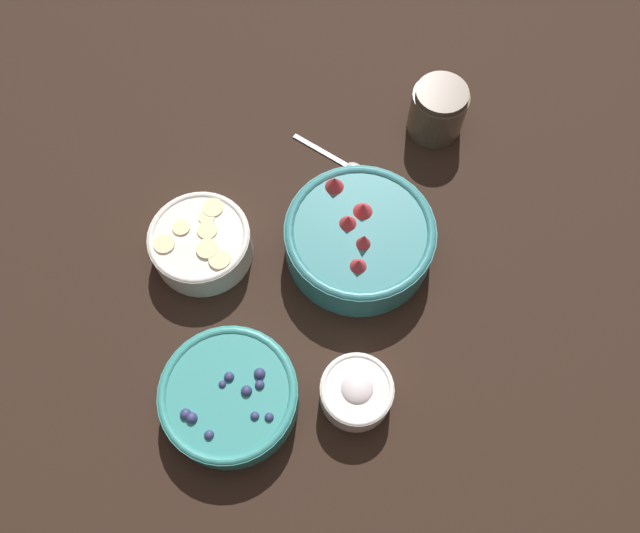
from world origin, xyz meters
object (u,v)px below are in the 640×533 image
Objects in this scene: bowl_strawberries at (359,237)px; bowl_blueberries at (229,396)px; bowl_bananas at (201,242)px; bowl_cream at (356,392)px; jar_chocolate at (437,111)px.

bowl_blueberries is (0.21, 0.21, -0.01)m from bowl_strawberries.
bowl_bananas is (0.02, -0.24, 0.00)m from bowl_blueberries.
bowl_blueberries is 0.17m from bowl_cream.
bowl_blueberries is 0.56m from jar_chocolate.
bowl_bananas is 0.44m from jar_chocolate.
bowl_blueberries is 2.04× the size of jar_chocolate.
bowl_strawberries reaches higher than bowl_bananas.
jar_chocolate reaches higher than bowl_cream.
bowl_blueberries is at bearing 44.47° from bowl_strawberries.
bowl_strawberries is at bearing 173.28° from bowl_bananas.
bowl_strawberries is 0.24m from bowl_bananas.
bowl_blueberries is at bearing 95.75° from bowl_bananas.
bowl_strawberries is 1.48× the size of bowl_bananas.
jar_chocolate is at bearing -155.48° from bowl_bananas.
jar_chocolate is (-0.40, -0.18, 0.01)m from bowl_bananas.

